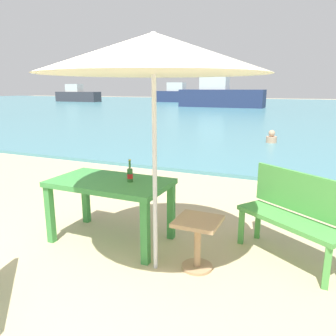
% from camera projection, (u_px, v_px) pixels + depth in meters
% --- Properties ---
extents(ground_plane, '(120.00, 120.00, 0.00)m').
position_uv_depth(ground_plane, '(27.00, 324.00, 2.63)').
color(ground_plane, '#C6B287').
extents(sea_water, '(120.00, 50.00, 0.08)m').
position_uv_depth(sea_water, '(293.00, 108.00, 29.28)').
color(sea_water, teal).
rests_on(sea_water, ground_plane).
extents(picnic_table_green, '(1.40, 0.80, 0.76)m').
position_uv_depth(picnic_table_green, '(110.00, 189.00, 3.94)').
color(picnic_table_green, '#3D8C42').
rests_on(picnic_table_green, ground_plane).
extents(beer_bottle_amber, '(0.07, 0.07, 0.26)m').
position_uv_depth(beer_bottle_amber, '(130.00, 174.00, 3.83)').
color(beer_bottle_amber, '#2D662D').
rests_on(beer_bottle_amber, picnic_table_green).
extents(patio_umbrella, '(2.10, 2.10, 2.30)m').
position_uv_depth(patio_umbrella, '(154.00, 54.00, 2.96)').
color(patio_umbrella, silver).
rests_on(patio_umbrella, ground_plane).
extents(side_table_wood, '(0.44, 0.44, 0.54)m').
position_uv_depth(side_table_wood, '(198.00, 237.00, 3.37)').
color(side_table_wood, tan).
rests_on(side_table_wood, ground_plane).
extents(bench_green_left, '(1.20, 0.97, 0.95)m').
position_uv_depth(bench_green_left, '(294.00, 211.00, 3.54)').
color(bench_green_left, '#4C9E47').
rests_on(bench_green_left, ground_plane).
extents(swimmer_person, '(0.34, 0.34, 0.41)m').
position_uv_depth(swimmer_person, '(271.00, 138.00, 10.80)').
color(swimmer_person, tan).
rests_on(swimmer_person, sea_water).
extents(boat_sailboat, '(7.71, 2.10, 2.80)m').
position_uv_depth(boat_sailboat, '(220.00, 96.00, 30.60)').
color(boat_sailboat, navy).
rests_on(boat_sailboat, sea_water).
extents(boat_barge, '(6.03, 1.64, 2.19)m').
position_uv_depth(boat_barge, '(77.00, 95.00, 42.70)').
color(boat_barge, '#38383F').
rests_on(boat_barge, sea_water).
extents(boat_tanker, '(6.52, 1.78, 2.37)m').
position_uv_depth(boat_tanker, '(180.00, 95.00, 41.18)').
color(boat_tanker, navy).
rests_on(boat_tanker, sea_water).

